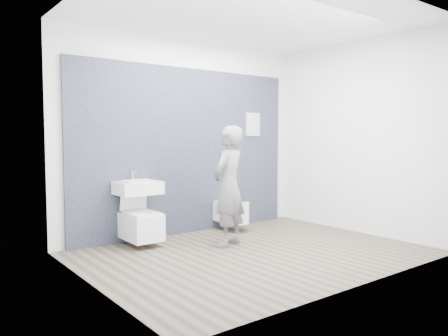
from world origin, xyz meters
TOP-DOWN VIEW (x-y plane):
  - ground at (0.00, 0.00)m, footprint 4.00×4.00m
  - room_shell at (0.00, 0.00)m, footprint 4.00×4.00m
  - tile_wall at (0.00, 1.47)m, footprint 3.60×0.06m
  - washbasin at (-0.93, 1.23)m, footprint 0.56×0.42m
  - toilet_square at (-0.93, 1.16)m, footprint 0.40×0.57m
  - toilet_rounded at (0.59, 1.15)m, footprint 0.34×0.58m
  - info_placard at (1.21, 1.43)m, footprint 0.28×0.03m
  - visitor at (-0.02, 0.47)m, footprint 0.66×0.56m

SIDE VIEW (x-z plane):
  - ground at x=0.00m, z-range 0.00..0.00m
  - tile_wall at x=0.00m, z-range -1.20..1.20m
  - info_placard at x=1.21m, z-range -0.19..0.19m
  - toilet_square at x=-0.93m, z-range -0.11..0.66m
  - toilet_rounded at x=0.59m, z-range 0.13..0.44m
  - washbasin at x=-0.93m, z-range 0.54..0.96m
  - visitor at x=-0.02m, z-range 0.00..1.55m
  - room_shell at x=0.00m, z-range -0.26..3.74m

